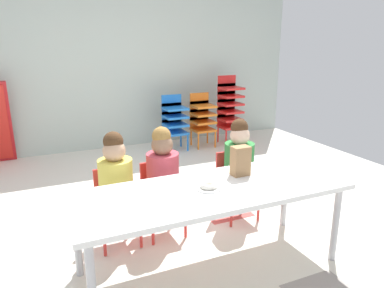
{
  "coord_description": "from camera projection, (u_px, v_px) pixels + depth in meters",
  "views": [
    {
      "loc": [
        -1.16,
        -2.8,
        1.58
      ],
      "look_at": [
        -0.11,
        -0.5,
        0.86
      ],
      "focal_mm": 34.51,
      "sensor_mm": 36.0,
      "label": 1
    }
  ],
  "objects": [
    {
      "name": "kid_chair_orange_stack",
      "position": [
        202.0,
        116.0,
        5.54
      ],
      "size": [
        0.32,
        0.3,
        0.8
      ],
      "color": "orange",
      "rests_on": "ground_plane"
    },
    {
      "name": "kid_chair_blue_stack",
      "position": [
        174.0,
        119.0,
        5.36
      ],
      "size": [
        0.32,
        0.3,
        0.8
      ],
      "color": "blue",
      "rests_on": "ground_plane"
    },
    {
      "name": "seated_child_far_right",
      "position": [
        238.0,
        160.0,
        3.24
      ],
      "size": [
        0.32,
        0.31,
        0.92
      ],
      "color": "red",
      "rests_on": "ground_plane"
    },
    {
      "name": "paper_plate_near_edge",
      "position": [
        209.0,
        188.0,
        2.48
      ],
      "size": [
        0.18,
        0.18,
        0.01
      ],
      "primitive_type": "cylinder",
      "color": "white",
      "rests_on": "craft_table"
    },
    {
      "name": "seated_child_near_camera",
      "position": [
        116.0,
        179.0,
        2.81
      ],
      "size": [
        0.32,
        0.32,
        0.92
      ],
      "color": "red",
      "rests_on": "ground_plane"
    },
    {
      "name": "craft_table",
      "position": [
        211.0,
        195.0,
        2.51
      ],
      "size": [
        1.89,
        0.7,
        0.61
      ],
      "color": "white",
      "rests_on": "ground_plane"
    },
    {
      "name": "donut_powdered_on_plate",
      "position": [
        209.0,
        185.0,
        2.48
      ],
      "size": [
        0.12,
        0.12,
        0.03
      ],
      "primitive_type": "torus",
      "color": "white",
      "rests_on": "craft_table"
    },
    {
      "name": "kid_chair_red_stack",
      "position": [
        229.0,
        106.0,
        5.69
      ],
      "size": [
        0.32,
        0.3,
        1.04
      ],
      "color": "red",
      "rests_on": "ground_plane"
    },
    {
      "name": "ground_plane",
      "position": [
        180.0,
        221.0,
        3.35
      ],
      "size": [
        5.93,
        5.26,
        0.02
      ],
      "color": "silver"
    },
    {
      "name": "paper_bag_brown",
      "position": [
        240.0,
        161.0,
        2.71
      ],
      "size": [
        0.13,
        0.09,
        0.22
      ],
      "primitive_type": "cube",
      "color": "#9E754C",
      "rests_on": "craft_table"
    },
    {
      "name": "back_wall",
      "position": [
        109.0,
        55.0,
        5.28
      ],
      "size": [
        5.93,
        0.1,
        2.72
      ],
      "primitive_type": "cube",
      "color": "#B2C1B7",
      "rests_on": "ground_plane"
    },
    {
      "name": "seated_child_middle_seat",
      "position": [
        162.0,
        172.0,
        2.96
      ],
      "size": [
        0.32,
        0.32,
        0.92
      ],
      "color": "red",
      "rests_on": "ground_plane"
    }
  ]
}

